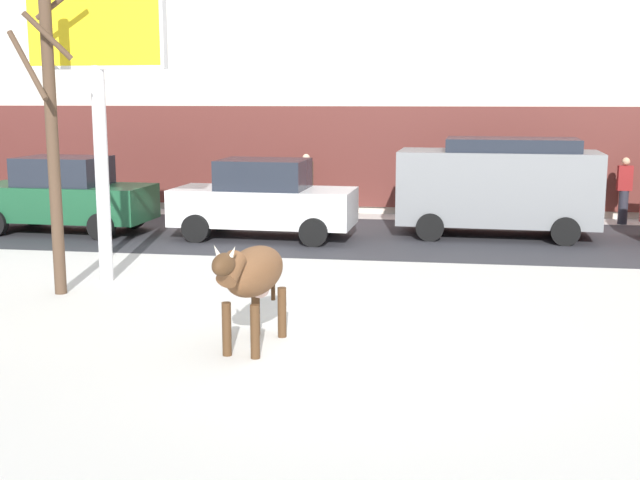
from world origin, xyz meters
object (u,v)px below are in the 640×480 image
(cow_brown, at_px, (253,274))
(car_white_sedan, at_px, (264,199))
(pedestrian_near_billboard, at_px, (624,190))
(bare_tree_left_lot, at_px, (51,131))
(pedestrian_by_cars, at_px, (306,185))
(car_grey_van, at_px, (499,184))
(car_darkgreen_sedan, at_px, (64,195))
(billboard, at_px, (95,35))

(cow_brown, height_order, car_white_sedan, car_white_sedan)
(car_white_sedan, bearing_deg, pedestrian_near_billboard, 21.59)
(bare_tree_left_lot, bearing_deg, car_white_sedan, 69.70)
(bare_tree_left_lot, bearing_deg, pedestrian_by_cars, 74.56)
(car_white_sedan, relative_size, pedestrian_near_billboard, 2.47)
(cow_brown, xyz_separation_m, pedestrian_near_billboard, (6.99, 11.76, -0.11))
(cow_brown, distance_m, car_grey_van, 10.05)
(car_darkgreen_sedan, bearing_deg, car_grey_van, 5.61)
(car_darkgreen_sedan, relative_size, car_white_sedan, 1.00)
(car_white_sedan, relative_size, bare_tree_left_lot, 0.84)
(billboard, distance_m, pedestrian_by_cars, 9.25)
(car_darkgreen_sedan, distance_m, pedestrian_near_billboard, 14.12)
(pedestrian_near_billboard, bearing_deg, billboard, -141.80)
(billboard, bearing_deg, cow_brown, -44.21)
(car_grey_van, xyz_separation_m, pedestrian_near_billboard, (3.32, 2.40, -0.36))
(pedestrian_near_billboard, bearing_deg, car_darkgreen_sedan, -165.97)
(cow_brown, relative_size, pedestrian_by_cars, 1.12)
(car_white_sedan, xyz_separation_m, pedestrian_by_cars, (0.40, 3.46, -0.03))
(car_darkgreen_sedan, distance_m, car_grey_van, 10.43)
(cow_brown, bearing_deg, car_grey_van, 68.57)
(car_grey_van, bearing_deg, billboard, -140.77)
(car_grey_van, bearing_deg, car_darkgreen_sedan, -174.39)
(bare_tree_left_lot, bearing_deg, car_grey_van, 42.48)
(cow_brown, bearing_deg, car_white_sedan, 101.82)
(cow_brown, xyz_separation_m, bare_tree_left_lot, (-3.92, 2.41, 1.72))
(pedestrian_near_billboard, bearing_deg, car_grey_van, -144.13)
(car_white_sedan, height_order, car_grey_van, car_grey_van)
(cow_brown, distance_m, billboard, 5.97)
(car_white_sedan, bearing_deg, billboard, -110.55)
(car_white_sedan, bearing_deg, car_darkgreen_sedan, 179.60)
(car_darkgreen_sedan, height_order, pedestrian_near_billboard, car_darkgreen_sedan)
(billboard, relative_size, car_darkgreen_sedan, 1.30)
(billboard, relative_size, car_white_sedan, 1.30)
(car_white_sedan, bearing_deg, pedestrian_by_cars, 83.36)
(cow_brown, height_order, bare_tree_left_lot, bare_tree_left_lot)
(billboard, height_order, pedestrian_by_cars, billboard)
(car_grey_van, distance_m, bare_tree_left_lot, 10.40)
(billboard, height_order, car_white_sedan, billboard)
(car_grey_van, xyz_separation_m, bare_tree_left_lot, (-7.59, -6.95, 1.47))
(car_white_sedan, bearing_deg, cow_brown, -78.18)
(billboard, xyz_separation_m, pedestrian_by_cars, (2.22, 8.30, -3.43))
(billboard, bearing_deg, car_darkgreen_sedan, 122.82)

